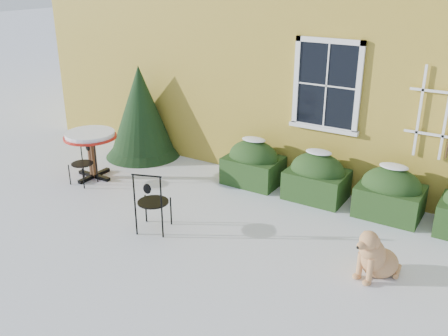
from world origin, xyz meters
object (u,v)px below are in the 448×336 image
Objects in this scene: bistro_table at (90,140)px; patio_chair_near at (152,201)px; patio_chair_far at (83,162)px; evergreen_shrub at (141,120)px; dog at (375,257)px.

bistro_table is 0.99× the size of patio_chair_near.
patio_chair_near is at bearing -20.20° from patio_chair_far.
evergreen_shrub is 6.09m from dog.
bistro_table reaches higher than patio_chair_far.
patio_chair_far reaches higher than dog.
patio_chair_far is (0.05, -0.28, -0.35)m from bistro_table.
bistro_table is at bearing -89.98° from evergreen_shrub.
evergreen_shrub is 3.53m from patio_chair_near.
evergreen_shrub is 1.82m from patio_chair_far.
evergreen_shrub is 2.29× the size of patio_chair_far.
patio_chair_near is at bearing -47.05° from evergreen_shrub.
patio_chair_near is 3.39m from dog.
patio_chair_near is 2.48m from patio_chair_far.
evergreen_shrub reaches higher than dog.
dog is (3.34, 0.58, -0.21)m from patio_chair_near.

